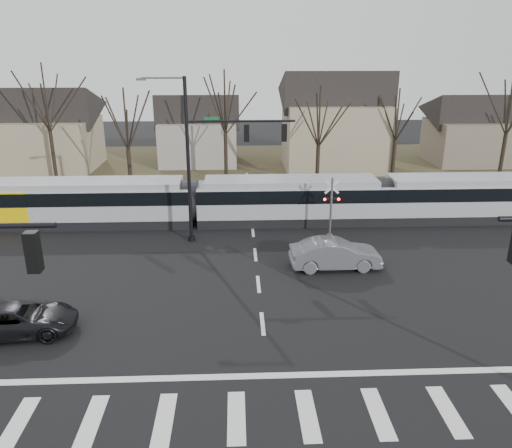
{
  "coord_description": "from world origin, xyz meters",
  "views": [
    {
      "loc": [
        -1.11,
        -17.62,
        11.63
      ],
      "look_at": [
        0.0,
        9.0,
        2.3
      ],
      "focal_mm": 35.0,
      "sensor_mm": 36.0,
      "label": 1
    }
  ],
  "objects_px": {
    "suv": "(18,320)",
    "rail_crossing_signal": "(331,210)",
    "tram": "(288,198)",
    "sedan": "(335,254)"
  },
  "relations": [
    {
      "from": "tram",
      "to": "suv",
      "type": "distance_m",
      "value": 19.47
    },
    {
      "from": "rail_crossing_signal",
      "to": "suv",
      "type": "bearing_deg",
      "value": -144.31
    },
    {
      "from": "tram",
      "to": "sedan",
      "type": "xyz_separation_m",
      "value": [
        1.85,
        -8.08,
        -0.89
      ]
    },
    {
      "from": "tram",
      "to": "sedan",
      "type": "height_order",
      "value": "tram"
    },
    {
      "from": "suv",
      "to": "rail_crossing_signal",
      "type": "distance_m",
      "value": 19.18
    },
    {
      "from": "suv",
      "to": "rail_crossing_signal",
      "type": "xyz_separation_m",
      "value": [
        15.55,
        11.17,
        1.2
      ]
    },
    {
      "from": "suv",
      "to": "tram",
      "type": "bearing_deg",
      "value": -48.75
    },
    {
      "from": "sedan",
      "to": "suv",
      "type": "xyz_separation_m",
      "value": [
        -14.94,
        -6.29,
        -0.15
      ]
    },
    {
      "from": "sedan",
      "to": "suv",
      "type": "relative_size",
      "value": 0.99
    },
    {
      "from": "tram",
      "to": "rail_crossing_signal",
      "type": "distance_m",
      "value": 4.04
    }
  ]
}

